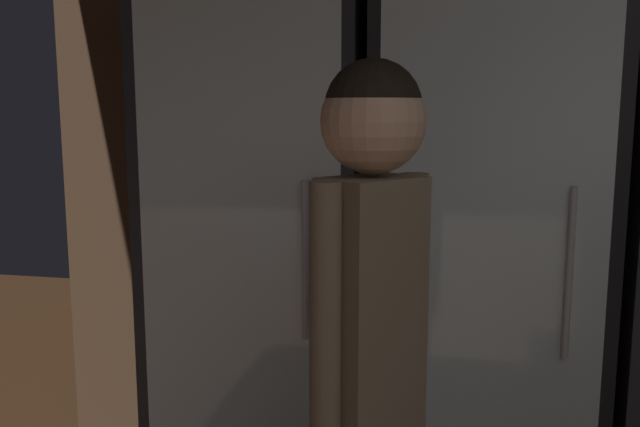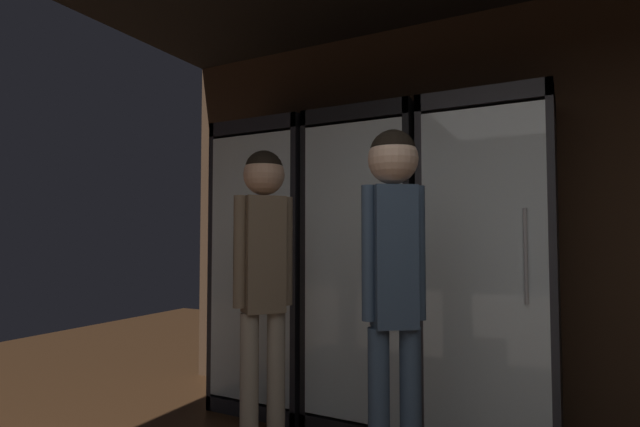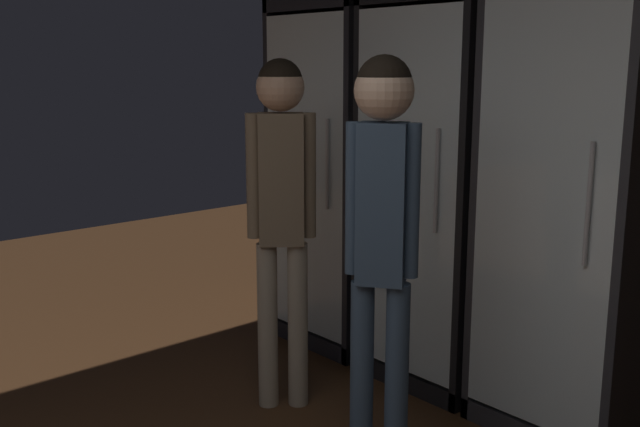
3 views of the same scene
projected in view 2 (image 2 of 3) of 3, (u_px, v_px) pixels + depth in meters
The scene contains 6 objects.
wall_back at pixel (570, 212), 3.02m from camera, with size 6.00×0.06×2.80m, color #382619.
cooler_far_left at pixel (277, 266), 3.63m from camera, with size 0.74×0.65×2.08m.
cooler_left at pixel (373, 270), 3.28m from camera, with size 0.74×0.65×2.08m.
cooler_center at pixel (492, 273), 2.92m from camera, with size 0.74×0.65×2.08m.
shopper_near at pixel (394, 263), 2.13m from camera, with size 0.25×0.23×1.73m.
shopper_far at pixel (263, 262), 2.60m from camera, with size 0.25×0.27×1.72m.
Camera 2 is at (-0.02, -0.38, 1.24)m, focal length 26.89 mm.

